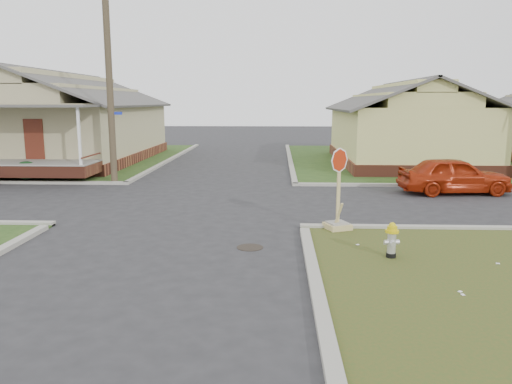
{
  "coord_description": "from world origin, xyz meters",
  "views": [
    {
      "loc": [
        2.85,
        -12.13,
        3.49
      ],
      "look_at": [
        2.28,
        1.0,
        1.1
      ],
      "focal_mm": 35.0,
      "sensor_mm": 36.0,
      "label": 1
    }
  ],
  "objects_px": {
    "fire_hydrant": "(392,238)",
    "red_sedan": "(454,175)",
    "utility_pole": "(109,73)",
    "stop_sign": "(338,212)"
  },
  "relations": [
    {
      "from": "utility_pole",
      "to": "red_sedan",
      "type": "xyz_separation_m",
      "value": [
        13.82,
        -1.82,
        -3.96
      ]
    },
    {
      "from": "fire_hydrant",
      "to": "utility_pole",
      "type": "bearing_deg",
      "value": 126.25
    },
    {
      "from": "fire_hydrant",
      "to": "stop_sign",
      "type": "height_order",
      "value": "stop_sign"
    },
    {
      "from": "utility_pole",
      "to": "fire_hydrant",
      "type": "height_order",
      "value": "utility_pole"
    },
    {
      "from": "fire_hydrant",
      "to": "red_sedan",
      "type": "xyz_separation_m",
      "value": [
        4.21,
        8.35,
        0.21
      ]
    },
    {
      "from": "utility_pole",
      "to": "stop_sign",
      "type": "relative_size",
      "value": 4.03
    },
    {
      "from": "stop_sign",
      "to": "utility_pole",
      "type": "bearing_deg",
      "value": 116.51
    },
    {
      "from": "fire_hydrant",
      "to": "red_sedan",
      "type": "distance_m",
      "value": 9.35
    },
    {
      "from": "fire_hydrant",
      "to": "stop_sign",
      "type": "distance_m",
      "value": 2.65
    },
    {
      "from": "fire_hydrant",
      "to": "stop_sign",
      "type": "relative_size",
      "value": 0.36
    }
  ]
}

